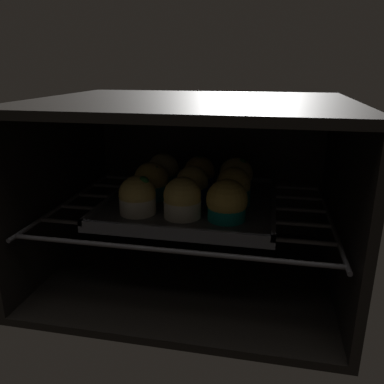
% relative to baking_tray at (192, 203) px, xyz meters
% --- Properties ---
extents(oven_cavity, '(0.59, 0.47, 0.37)m').
position_rel_baking_tray_xyz_m(oven_cavity, '(0.00, 0.04, 0.02)').
color(oven_cavity, black).
rests_on(oven_cavity, ground).
extents(oven_rack, '(0.55, 0.42, 0.01)m').
position_rel_baking_tray_xyz_m(oven_rack, '(0.00, -0.00, -0.01)').
color(oven_rack, '#4C494C').
rests_on(oven_rack, oven_cavity).
extents(baking_tray, '(0.33, 0.33, 0.02)m').
position_rel_baking_tray_xyz_m(baking_tray, '(0.00, 0.00, 0.00)').
color(baking_tray, '#4C4C51').
rests_on(baking_tray, oven_rack).
extents(muffin_row0_col0, '(0.07, 0.07, 0.07)m').
position_rel_baking_tray_xyz_m(muffin_row0_col0, '(-0.09, -0.09, 0.04)').
color(muffin_row0_col0, silver).
rests_on(muffin_row0_col0, baking_tray).
extents(muffin_row0_col1, '(0.07, 0.07, 0.07)m').
position_rel_baking_tray_xyz_m(muffin_row0_col1, '(0.00, -0.09, 0.04)').
color(muffin_row0_col1, silver).
rests_on(muffin_row0_col1, baking_tray).
extents(muffin_row0_col2, '(0.07, 0.07, 0.07)m').
position_rel_baking_tray_xyz_m(muffin_row0_col2, '(0.08, -0.08, 0.04)').
color(muffin_row0_col2, '#0C8C84').
rests_on(muffin_row0_col2, baking_tray).
extents(muffin_row1_col0, '(0.07, 0.07, 0.08)m').
position_rel_baking_tray_xyz_m(muffin_row1_col0, '(-0.09, 0.00, 0.04)').
color(muffin_row1_col0, '#0C8C84').
rests_on(muffin_row1_col0, baking_tray).
extents(muffin_row1_col1, '(0.07, 0.07, 0.07)m').
position_rel_baking_tray_xyz_m(muffin_row1_col1, '(-0.00, 0.00, 0.04)').
color(muffin_row1_col1, '#1928B7').
rests_on(muffin_row1_col1, baking_tray).
extents(muffin_row1_col2, '(0.07, 0.07, 0.08)m').
position_rel_baking_tray_xyz_m(muffin_row1_col2, '(0.08, 0.00, 0.04)').
color(muffin_row1_col2, '#0C8C84').
rests_on(muffin_row1_col2, baking_tray).
extents(muffin_row2_col0, '(0.07, 0.07, 0.08)m').
position_rel_baking_tray_xyz_m(muffin_row2_col0, '(-0.08, 0.08, 0.04)').
color(muffin_row2_col0, '#0C8C84').
rests_on(muffin_row2_col0, baking_tray).
extents(muffin_row2_col1, '(0.07, 0.07, 0.08)m').
position_rel_baking_tray_xyz_m(muffin_row2_col1, '(-0.00, 0.08, 0.04)').
color(muffin_row2_col1, '#1928B7').
rests_on(muffin_row2_col1, baking_tray).
extents(muffin_row2_col2, '(0.07, 0.07, 0.07)m').
position_rel_baking_tray_xyz_m(muffin_row2_col2, '(0.08, 0.08, 0.04)').
color(muffin_row2_col2, '#1928B7').
rests_on(muffin_row2_col2, baking_tray).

